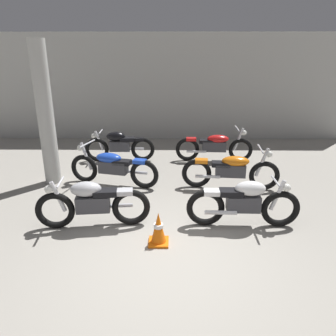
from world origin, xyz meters
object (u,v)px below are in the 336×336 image
Objects in this scene: motorcycle_right_row_1 at (231,170)px; traffic_cone at (158,229)px; motorcycle_left_row_0 at (92,202)px; motorcycle_left_row_2 at (119,145)px; support_pillar at (45,115)px; motorcycle_right_row_2 at (215,146)px; motorcycle_left_row_1 at (113,166)px; motorcycle_right_row_0 at (244,202)px.

motorcycle_right_row_1 is 4.02× the size of traffic_cone.
motorcycle_left_row_0 and motorcycle_left_row_2 have the same top height.
support_pillar is 4.50m from motorcycle_right_row_2.
motorcycle_left_row_1 is 3.94× the size of traffic_cone.
motorcycle_right_row_2 is at bearing 55.36° from motorcycle_left_row_0.
motorcycle_left_row_1 is 2.71m from traffic_cone.
motorcycle_right_row_1 is at bearing 55.97° from traffic_cone.
motorcycle_left_row_0 is (1.46, -2.10, -1.14)m from support_pillar.
motorcycle_left_row_1 is (1.47, -0.18, -1.15)m from support_pillar.
motorcycle_right_row_0 is 0.91× the size of motorcycle_right_row_2.
motorcycle_left_row_1 is at bearing 176.09° from motorcycle_right_row_1.
motorcycle_left_row_1 is 0.98× the size of motorcycle_right_row_1.
traffic_cone is (-1.53, -2.26, -0.19)m from motorcycle_right_row_1.
support_pillar is at bearing -129.54° from motorcycle_left_row_2.
traffic_cone is at bearing -73.25° from motorcycle_left_row_2.
motorcycle_right_row_2 reaches higher than motorcycle_right_row_0.
motorcycle_right_row_2 is at bearing 0.07° from motorcycle_left_row_2.
motorcycle_right_row_1 is (4.15, -0.37, -1.15)m from support_pillar.
support_pillar reaches higher than motorcycle_left_row_0.
motorcycle_left_row_0 is 4.53m from motorcycle_right_row_2.
motorcycle_left_row_2 is at bearing 106.75° from traffic_cone.
motorcycle_right_row_1 is (2.69, 1.73, -0.01)m from motorcycle_left_row_0.
motorcycle_left_row_0 is at bearing -88.16° from motorcycle_left_row_2.
motorcycle_right_row_0 is (4.08, -2.05, -1.14)m from support_pillar.
traffic_cone is at bearing -108.36° from motorcycle_right_row_2.
support_pillar is 2.80m from motorcycle_left_row_0.
motorcycle_left_row_1 is at bearing -85.83° from motorcycle_left_row_2.
motorcycle_right_row_1 reaches higher than motorcycle_left_row_2.
motorcycle_left_row_2 is 1.00× the size of motorcycle_right_row_0.
support_pillar is at bearing 134.91° from traffic_cone.
motorcycle_left_row_2 is 2.69m from motorcycle_right_row_2.
support_pillar reaches higher than motorcycle_right_row_2.
motorcycle_right_row_1 reaches higher than motorcycle_right_row_0.
motorcycle_right_row_1 is at bearing 87.63° from motorcycle_right_row_0.
motorcycle_right_row_0 is at bearing -35.55° from motorcycle_left_row_1.
support_pillar is 1.62× the size of motorcycle_left_row_2.
motorcycle_right_row_0 is at bearing -92.37° from motorcycle_right_row_1.
traffic_cone is (1.16, -0.53, -0.20)m from motorcycle_left_row_0.
support_pillar is at bearing 172.89° from motorcycle_left_row_1.
motorcycle_left_row_1 is at bearing 89.63° from motorcycle_left_row_0.
support_pillar reaches higher than motorcycle_right_row_0.
support_pillar is 1.47× the size of motorcycle_right_row_2.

